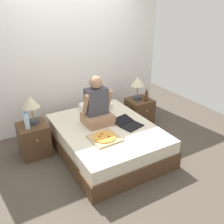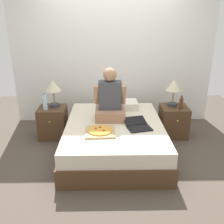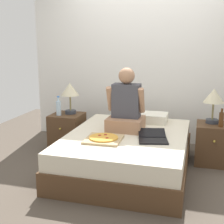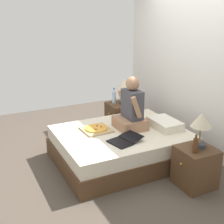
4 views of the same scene
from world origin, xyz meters
name	(u,v)px [view 1 (image 1 of 4)]	position (x,y,z in m)	size (l,w,h in m)	color
ground_plane	(107,151)	(0.00, 0.00, 0.00)	(5.68, 5.68, 0.00)	#4C4238
wall_back	(72,60)	(0.00, 1.29, 1.25)	(3.68, 0.12, 2.50)	silver
bed	(107,139)	(0.00, 0.00, 0.23)	(1.45, 1.87, 0.46)	#4C331E
nightstand_left	(34,139)	(-1.02, 0.52, 0.26)	(0.44, 0.47, 0.52)	#4C331E
lamp_on_left_nightstand	(31,104)	(-0.98, 0.57, 0.85)	(0.26, 0.26, 0.45)	#333842
water_bottle	(27,122)	(-1.10, 0.43, 0.63)	(0.07, 0.07, 0.28)	silver
nightstand_right	(139,112)	(1.02, 0.52, 0.26)	(0.44, 0.47, 0.52)	#4C331E
lamp_on_right_nightstand	(138,83)	(0.99, 0.57, 0.85)	(0.26, 0.26, 0.45)	#333842
beer_bottle	(146,96)	(1.09, 0.42, 0.62)	(0.06, 0.06, 0.23)	#512D14
pillow	(96,107)	(0.15, 0.65, 0.52)	(0.52, 0.34, 0.12)	silver
person_seated	(97,106)	(-0.06, 0.19, 0.75)	(0.47, 0.40, 0.78)	#A37556
laptop	(129,124)	(0.33, -0.14, 0.48)	(0.40, 0.48, 0.07)	black
pizza_box	(105,138)	(-0.20, -0.31, 0.48)	(0.42, 0.42, 0.05)	tan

